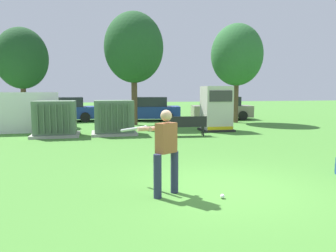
# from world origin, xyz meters

# --- Properties ---
(ground_plane) EXTENTS (96.00, 96.00, 0.00)m
(ground_plane) POSITION_xyz_m (0.00, 0.00, 0.00)
(ground_plane) COLOR #478433
(fence_panel) EXTENTS (4.80, 0.12, 2.00)m
(fence_panel) POSITION_xyz_m (-6.97, 10.50, 1.00)
(fence_panel) COLOR white
(fence_panel) RESTS_ON ground
(transformer_west) EXTENTS (2.10, 1.70, 1.62)m
(transformer_west) POSITION_xyz_m (-4.59, 9.16, 0.79)
(transformer_west) COLOR #9E9B93
(transformer_west) RESTS_ON ground
(transformer_mid_west) EXTENTS (2.10, 1.70, 1.62)m
(transformer_mid_west) POSITION_xyz_m (-1.94, 9.21, 0.79)
(transformer_mid_west) COLOR #9E9B93
(transformer_mid_west) RESTS_ON ground
(generator_enclosure) EXTENTS (1.60, 1.40, 2.30)m
(generator_enclosure) POSITION_xyz_m (3.30, 9.49, 1.14)
(generator_enclosure) COLOR #262626
(generator_enclosure) RESTS_ON ground
(park_bench) EXTENTS (1.83, 0.54, 0.92)m
(park_bench) POSITION_xyz_m (1.30, 7.92, 0.54)
(park_bench) COLOR black
(park_bench) RESTS_ON ground
(batter) EXTENTS (1.11, 1.47, 1.74)m
(batter) POSITION_xyz_m (-1.39, -0.05, 0.98)
(batter) COLOR #282D4C
(batter) RESTS_ON ground
(sports_ball) EXTENTS (0.09, 0.09, 0.09)m
(sports_ball) POSITION_xyz_m (-0.31, -0.53, 0.04)
(sports_ball) COLOR white
(sports_ball) RESTS_ON ground
(tree_left) EXTENTS (2.99, 2.99, 5.72)m
(tree_left) POSITION_xyz_m (-6.94, 14.27, 3.92)
(tree_left) COLOR #4C3828
(tree_left) RESTS_ON ground
(tree_center_left) EXTENTS (3.48, 3.48, 6.65)m
(tree_center_left) POSITION_xyz_m (-0.52, 13.13, 4.56)
(tree_center_left) COLOR brown
(tree_center_left) RESTS_ON ground
(tree_center_right) EXTENTS (3.27, 3.27, 6.25)m
(tree_center_right) POSITION_xyz_m (6.02, 13.20, 4.29)
(tree_center_right) COLOR brown
(tree_center_right) RESTS_ON ground
(parked_car_left_of_center) EXTENTS (4.34, 2.21, 1.62)m
(parked_car_left_of_center) POSITION_xyz_m (-4.83, 16.27, 0.75)
(parked_car_left_of_center) COLOR navy
(parked_car_left_of_center) RESTS_ON ground
(parked_car_right_of_center) EXTENTS (4.40, 2.37, 1.62)m
(parked_car_right_of_center) POSITION_xyz_m (0.78, 15.70, 0.75)
(parked_car_right_of_center) COLOR navy
(parked_car_right_of_center) RESTS_ON ground
(parked_car_rightmost) EXTENTS (4.39, 2.34, 1.62)m
(parked_car_rightmost) POSITION_xyz_m (6.02, 15.55, 0.75)
(parked_car_rightmost) COLOR gray
(parked_car_rightmost) RESTS_ON ground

